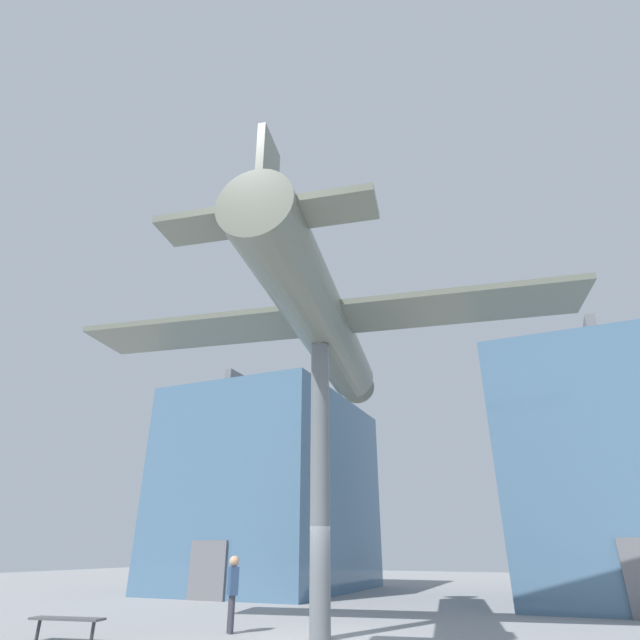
# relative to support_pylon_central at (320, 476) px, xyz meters

# --- Properties ---
(ground_plane) EXTENTS (80.00, 80.00, 0.00)m
(ground_plane) POSITION_rel_support_pylon_central_xyz_m (0.00, 0.00, -3.77)
(ground_plane) COLOR gray
(glass_pavilion_left) EXTENTS (8.57, 11.49, 10.26)m
(glass_pavilion_left) POSITION_rel_support_pylon_central_xyz_m (-8.23, 12.77, 1.07)
(glass_pavilion_left) COLOR slate
(glass_pavilion_left) RESTS_ON ground_plane
(glass_pavilion_right) EXTENTS (8.57, 11.49, 10.26)m
(glass_pavilion_right) POSITION_rel_support_pylon_central_xyz_m (8.23, 12.77, 1.07)
(glass_pavilion_right) COLOR slate
(glass_pavilion_right) RESTS_ON ground_plane
(support_pylon_central) EXTENTS (0.52, 0.52, 7.54)m
(support_pylon_central) POSITION_rel_support_pylon_central_xyz_m (0.00, 0.00, 0.00)
(support_pylon_central) COLOR slate
(support_pylon_central) RESTS_ON ground_plane
(suspended_airplane) EXTENTS (15.28, 13.56, 3.18)m
(suspended_airplane) POSITION_rel_support_pylon_central_xyz_m (-0.05, 0.27, 4.64)
(suspended_airplane) COLOR slate
(suspended_airplane) RESTS_ON support_pylon_central
(visitor_person) EXTENTS (0.44, 0.44, 1.81)m
(visitor_person) POSITION_rel_support_pylon_central_xyz_m (-2.51, -0.02, -2.72)
(visitor_person) COLOR #383842
(visitor_person) RESTS_ON ground_plane
(plaza_bench) EXTENTS (1.86, 0.72, 0.50)m
(plaza_bench) POSITION_rel_support_pylon_central_xyz_m (-5.35, -2.67, -3.33)
(plaza_bench) COLOR #4C4C51
(plaza_bench) RESTS_ON ground_plane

